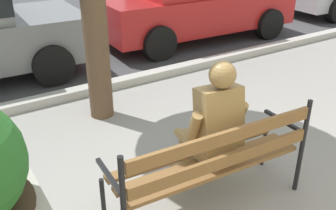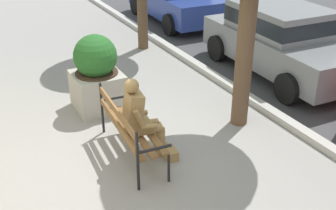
% 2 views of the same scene
% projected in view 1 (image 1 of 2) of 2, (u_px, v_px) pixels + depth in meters
% --- Properties ---
extents(ground_plane, '(80.00, 80.00, 0.00)m').
position_uv_depth(ground_plane, '(205.00, 207.00, 3.48)').
color(ground_plane, gray).
extents(street_surface, '(60.00, 9.00, 0.01)m').
position_uv_depth(street_surface, '(13.00, 26.00, 9.14)').
color(street_surface, '#424244').
rests_on(street_surface, ground).
extents(curb_stone, '(60.00, 0.20, 0.12)m').
position_uv_depth(curb_stone, '(85.00, 91.00, 5.64)').
color(curb_stone, '#B2AFA8').
rests_on(curb_stone, ground).
extents(park_bench, '(1.83, 0.64, 0.95)m').
position_uv_depth(park_bench, '(213.00, 159.00, 3.21)').
color(park_bench, brown).
rests_on(park_bench, ground).
extents(bronze_statue_seated, '(0.70, 0.78, 1.37)m').
position_uv_depth(bronze_statue_seated, '(210.00, 131.00, 3.38)').
color(bronze_statue_seated, olive).
rests_on(bronze_statue_seated, ground).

